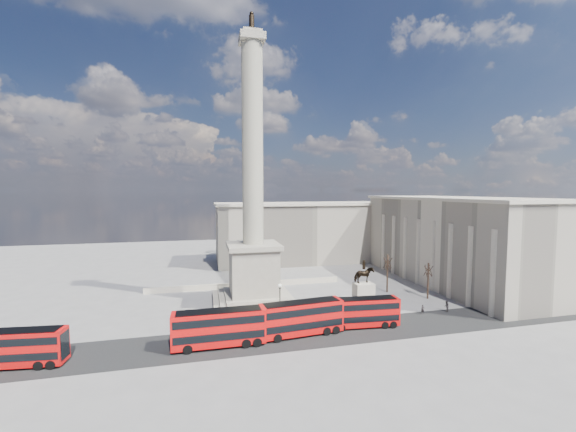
# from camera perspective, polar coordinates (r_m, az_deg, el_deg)

# --- Properties ---
(ground) EXTENTS (180.00, 180.00, 0.00)m
(ground) POSITION_cam_1_polar(r_m,az_deg,el_deg) (59.89, -4.88, -15.43)
(ground) COLOR gray
(ground) RESTS_ON ground
(asphalt_road) EXTENTS (120.00, 9.00, 0.01)m
(asphalt_road) POSITION_cam_1_polar(r_m,az_deg,el_deg) (51.76, 2.67, -18.65)
(asphalt_road) COLOR #262626
(asphalt_road) RESTS_ON ground
(nelsons_column) EXTENTS (14.00, 14.00, 49.85)m
(nelsons_column) POSITION_cam_1_polar(r_m,az_deg,el_deg) (61.79, -5.65, -2.51)
(nelsons_column) COLOR #A29A87
(nelsons_column) RESTS_ON ground
(balustrade_wall) EXTENTS (40.00, 0.60, 1.10)m
(balustrade_wall) POSITION_cam_1_polar(r_m,az_deg,el_deg) (74.88, -6.75, -10.98)
(balustrade_wall) COLOR beige
(balustrade_wall) RESTS_ON ground
(building_east) EXTENTS (19.00, 46.00, 18.60)m
(building_east) POSITION_cam_1_polar(r_m,az_deg,el_deg) (85.40, 25.36, -3.47)
(building_east) COLOR beige
(building_east) RESTS_ON ground
(building_northeast) EXTENTS (51.00, 17.00, 16.60)m
(building_northeast) POSITION_cam_1_polar(r_m,az_deg,el_deg) (100.60, 2.96, -2.55)
(building_northeast) COLOR beige
(building_northeast) RESTS_ON ground
(red_bus_a) EXTENTS (11.79, 2.82, 4.78)m
(red_bus_a) POSITION_cam_1_polar(r_m,az_deg,el_deg) (48.20, -10.95, -17.29)
(red_bus_a) COLOR red
(red_bus_a) RESTS_ON ground
(red_bus_b) EXTENTS (11.91, 3.82, 4.74)m
(red_bus_b) POSITION_cam_1_polar(r_m,az_deg,el_deg) (50.81, 2.28, -16.09)
(red_bus_b) COLOR red
(red_bus_b) RESTS_ON ground
(red_bus_c) EXTENTS (10.84, 3.30, 4.33)m
(red_bus_c) POSITION_cam_1_polar(r_m,az_deg,el_deg) (54.68, 12.03, -14.93)
(red_bus_c) COLOR red
(red_bus_c) RESTS_ON ground
(red_bus_d) EXTENTS (10.20, 2.48, 4.13)m
(red_bus_d) POSITION_cam_1_polar(r_m,az_deg,el_deg) (72.68, 35.13, -10.87)
(red_bus_d) COLOR red
(red_bus_d) RESTS_ON ground
(red_bus_e) EXTENTS (10.78, 3.56, 4.29)m
(red_bus_e) POSITION_cam_1_polar(r_m,az_deg,el_deg) (52.69, -37.72, -16.50)
(red_bus_e) COLOR red
(red_bus_e) RESTS_ON ground
(victorian_lamp) EXTENTS (0.52, 0.52, 6.02)m
(victorian_lamp) POSITION_cam_1_polar(r_m,az_deg,el_deg) (54.73, -1.31, -13.42)
(victorian_lamp) COLOR black
(victorian_lamp) RESTS_ON ground
(equestrian_statue) EXTENTS (4.03, 3.02, 8.38)m
(equestrian_statue) POSITION_cam_1_polar(r_m,az_deg,el_deg) (62.33, 12.10, -11.91)
(equestrian_statue) COLOR beige
(equestrian_statue) RESTS_ON ground
(bare_tree_near) EXTENTS (1.62, 1.62, 7.11)m
(bare_tree_near) POSITION_cam_1_polar(r_m,az_deg,el_deg) (71.28, 30.50, -8.13)
(bare_tree_near) COLOR #332319
(bare_tree_near) RESTS_ON ground
(bare_tree_mid) EXTENTS (1.86, 1.86, 7.06)m
(bare_tree_mid) POSITION_cam_1_polar(r_m,az_deg,el_deg) (70.76, 21.74, -7.97)
(bare_tree_mid) COLOR #332319
(bare_tree_mid) RESTS_ON ground
(bare_tree_far) EXTENTS (1.92, 1.92, 7.86)m
(bare_tree_far) POSITION_cam_1_polar(r_m,az_deg,el_deg) (72.48, 15.81, -7.04)
(bare_tree_far) COLOR #332319
(bare_tree_far) RESTS_ON ground
(pedestrian_walking) EXTENTS (0.61, 0.45, 1.53)m
(pedestrian_walking) POSITION_cam_1_polar(r_m,az_deg,el_deg) (63.13, 20.94, -13.93)
(pedestrian_walking) COLOR black
(pedestrian_walking) RESTS_ON ground
(pedestrian_standing) EXTENTS (1.15, 1.15, 1.88)m
(pedestrian_standing) POSITION_cam_1_polar(r_m,az_deg,el_deg) (65.59, 24.23, -13.17)
(pedestrian_standing) COLOR black
(pedestrian_standing) RESTS_ON ground
(pedestrian_crossing) EXTENTS (1.11, 1.01, 1.82)m
(pedestrian_crossing) POSITION_cam_1_polar(r_m,az_deg,el_deg) (55.69, 5.81, -15.98)
(pedestrian_crossing) COLOR black
(pedestrian_crossing) RESTS_ON ground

